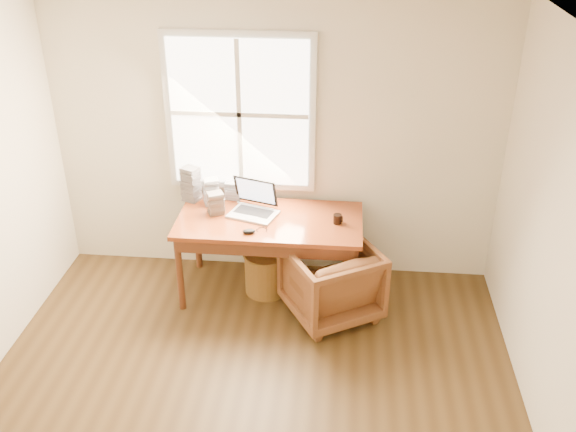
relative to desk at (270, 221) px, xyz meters
name	(u,v)px	position (x,y,z in m)	size (l,w,h in m)	color
room_shell	(232,265)	(-0.02, -1.64, 0.59)	(4.04, 4.54, 2.64)	#4C361A
desk	(270,221)	(0.00, 0.00, 0.00)	(1.60, 0.80, 0.04)	brown
armchair	(331,281)	(0.56, -0.28, -0.40)	(0.71, 0.73, 0.66)	brown
wicker_stool	(266,272)	(-0.04, 0.00, -0.54)	(0.39, 0.39, 0.39)	brown
laptop	(253,200)	(-0.15, 0.05, 0.17)	(0.40, 0.42, 0.30)	silver
mouse	(249,231)	(-0.14, -0.27, 0.04)	(0.11, 0.06, 0.04)	black
coffee_mug	(337,219)	(0.59, -0.02, 0.06)	(0.07, 0.07, 0.08)	black
cd_stack_a	(211,192)	(-0.55, 0.22, 0.14)	(0.13, 0.11, 0.25)	silver
cd_stack_b	(216,203)	(-0.48, 0.05, 0.12)	(0.13, 0.12, 0.20)	#2B2A30
cd_stack_c	(191,184)	(-0.75, 0.30, 0.18)	(0.14, 0.13, 0.32)	#9796A2
cd_stack_d	(234,190)	(-0.37, 0.36, 0.10)	(0.13, 0.12, 0.17)	silver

